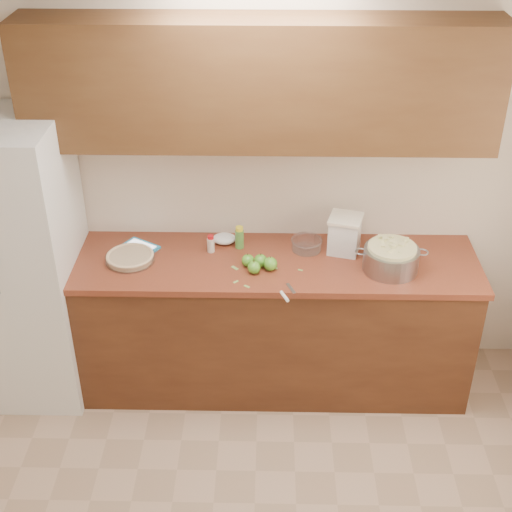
{
  "coord_description": "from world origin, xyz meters",
  "views": [
    {
      "loc": [
        0.06,
        -2.13,
        3.19
      ],
      "look_at": [
        -0.01,
        1.43,
        0.98
      ],
      "focal_mm": 50.0,
      "sensor_mm": 36.0,
      "label": 1
    }
  ],
  "objects_px": {
    "pie": "(130,257)",
    "colander": "(391,258)",
    "flour_canister": "(345,234)",
    "tablet": "(138,248)"
  },
  "relations": [
    {
      "from": "pie",
      "to": "colander",
      "type": "distance_m",
      "value": 1.54
    },
    {
      "from": "pie",
      "to": "tablet",
      "type": "bearing_deg",
      "value": 78.93
    },
    {
      "from": "colander",
      "to": "tablet",
      "type": "distance_m",
      "value": 1.52
    },
    {
      "from": "colander",
      "to": "flour_canister",
      "type": "height_order",
      "value": "flour_canister"
    },
    {
      "from": "pie",
      "to": "tablet",
      "type": "xyz_separation_m",
      "value": [
        0.03,
        0.14,
        -0.02
      ]
    },
    {
      "from": "colander",
      "to": "flour_canister",
      "type": "relative_size",
      "value": 1.82
    },
    {
      "from": "flour_canister",
      "to": "tablet",
      "type": "relative_size",
      "value": 0.86
    },
    {
      "from": "pie",
      "to": "flour_canister",
      "type": "relative_size",
      "value": 1.25
    },
    {
      "from": "colander",
      "to": "tablet",
      "type": "xyz_separation_m",
      "value": [
        -1.51,
        0.2,
        -0.07
      ]
    },
    {
      "from": "flour_canister",
      "to": "tablet",
      "type": "distance_m",
      "value": 1.26
    }
  ]
}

